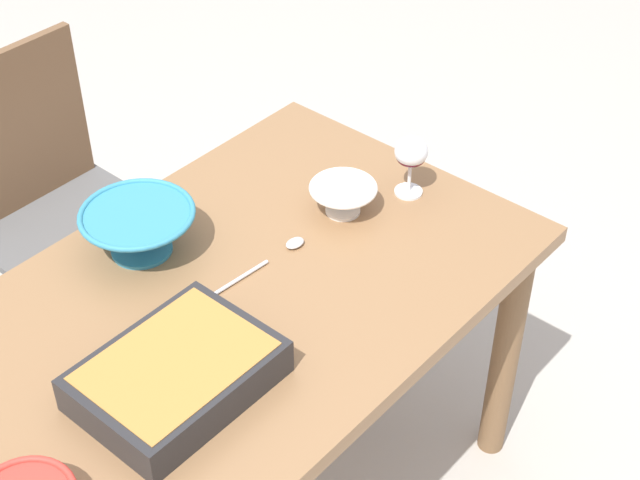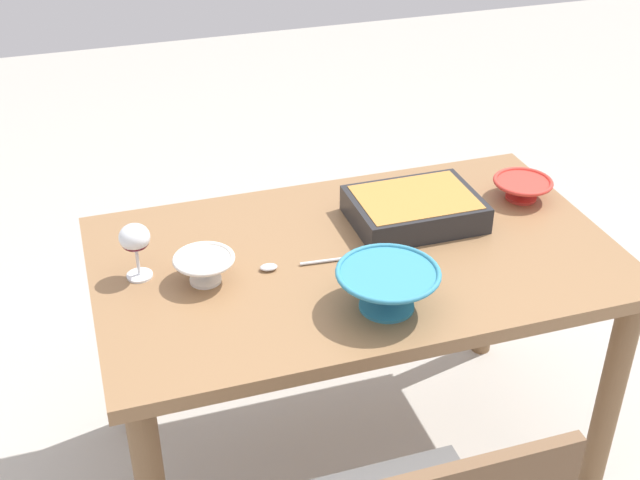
{
  "view_description": "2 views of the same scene",
  "coord_description": "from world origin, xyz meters",
  "px_view_note": "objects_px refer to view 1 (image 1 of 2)",
  "views": [
    {
      "loc": [
        -0.93,
        -1.07,
        2.03
      ],
      "look_at": [
        0.2,
        -0.09,
        0.81
      ],
      "focal_mm": 54.8,
      "sensor_mm": 36.0,
      "label": 1
    },
    {
      "loc": [
        0.63,
        1.68,
        1.87
      ],
      "look_at": [
        0.1,
        -0.01,
        0.77
      ],
      "focal_mm": 46.86,
      "sensor_mm": 36.0,
      "label": 2
    }
  ],
  "objects_px": {
    "wine_glass": "(411,155)",
    "small_bowl": "(139,229)",
    "serving_spoon": "(275,256)",
    "mixing_bowl": "(343,197)",
    "dining_table": "(222,342)",
    "chair": "(56,207)",
    "casserole_dish": "(177,373)"
  },
  "relations": [
    {
      "from": "casserole_dish",
      "to": "chair",
      "type": "bearing_deg",
      "value": 68.15
    },
    {
      "from": "small_bowl",
      "to": "mixing_bowl",
      "type": "bearing_deg",
      "value": -31.72
    },
    {
      "from": "serving_spoon",
      "to": "mixing_bowl",
      "type": "bearing_deg",
      "value": -1.26
    },
    {
      "from": "chair",
      "to": "mixing_bowl",
      "type": "relative_size",
      "value": 6.01
    },
    {
      "from": "chair",
      "to": "serving_spoon",
      "type": "bearing_deg",
      "value": -87.56
    },
    {
      "from": "dining_table",
      "to": "mixing_bowl",
      "type": "xyz_separation_m",
      "value": [
        0.39,
        0.01,
        0.14
      ]
    },
    {
      "from": "wine_glass",
      "to": "casserole_dish",
      "type": "xyz_separation_m",
      "value": [
        -0.74,
        -0.04,
        -0.06
      ]
    },
    {
      "from": "serving_spoon",
      "to": "dining_table",
      "type": "bearing_deg",
      "value": -176.29
    },
    {
      "from": "chair",
      "to": "small_bowl",
      "type": "relative_size",
      "value": 3.75
    },
    {
      "from": "small_bowl",
      "to": "casserole_dish",
      "type": "bearing_deg",
      "value": -122.07
    },
    {
      "from": "casserole_dish",
      "to": "serving_spoon",
      "type": "distance_m",
      "value": 0.4
    },
    {
      "from": "small_bowl",
      "to": "dining_table",
      "type": "bearing_deg",
      "value": -93.12
    },
    {
      "from": "wine_glass",
      "to": "small_bowl",
      "type": "relative_size",
      "value": 0.6
    },
    {
      "from": "wine_glass",
      "to": "serving_spoon",
      "type": "distance_m",
      "value": 0.38
    },
    {
      "from": "mixing_bowl",
      "to": "casserole_dish",
      "type": "bearing_deg",
      "value": -169.43
    },
    {
      "from": "mixing_bowl",
      "to": "wine_glass",
      "type": "bearing_deg",
      "value": -24.41
    },
    {
      "from": "dining_table",
      "to": "casserole_dish",
      "type": "bearing_deg",
      "value": -152.84
    },
    {
      "from": "mixing_bowl",
      "to": "small_bowl",
      "type": "bearing_deg",
      "value": 148.28
    },
    {
      "from": "dining_table",
      "to": "chair",
      "type": "distance_m",
      "value": 0.79
    },
    {
      "from": "dining_table",
      "to": "small_bowl",
      "type": "height_order",
      "value": "small_bowl"
    },
    {
      "from": "chair",
      "to": "mixing_bowl",
      "type": "height_order",
      "value": "chair"
    },
    {
      "from": "casserole_dish",
      "to": "mixing_bowl",
      "type": "relative_size",
      "value": 2.27
    },
    {
      "from": "mixing_bowl",
      "to": "serving_spoon",
      "type": "height_order",
      "value": "mixing_bowl"
    },
    {
      "from": "mixing_bowl",
      "to": "small_bowl",
      "type": "height_order",
      "value": "small_bowl"
    },
    {
      "from": "wine_glass",
      "to": "mixing_bowl",
      "type": "relative_size",
      "value": 0.97
    },
    {
      "from": "wine_glass",
      "to": "serving_spoon",
      "type": "bearing_deg",
      "value": 168.7
    },
    {
      "from": "casserole_dish",
      "to": "serving_spoon",
      "type": "xyz_separation_m",
      "value": [
        0.38,
        0.12,
        -0.03
      ]
    },
    {
      "from": "dining_table",
      "to": "wine_glass",
      "type": "bearing_deg",
      "value": -6.46
    },
    {
      "from": "wine_glass",
      "to": "serving_spoon",
      "type": "xyz_separation_m",
      "value": [
        -0.36,
        0.07,
        -0.1
      ]
    },
    {
      "from": "dining_table",
      "to": "serving_spoon",
      "type": "bearing_deg",
      "value": 3.71
    },
    {
      "from": "chair",
      "to": "mixing_bowl",
      "type": "xyz_separation_m",
      "value": [
        0.25,
        -0.76,
        0.26
      ]
    },
    {
      "from": "small_bowl",
      "to": "wine_glass",
      "type": "bearing_deg",
      "value": -29.75
    }
  ]
}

